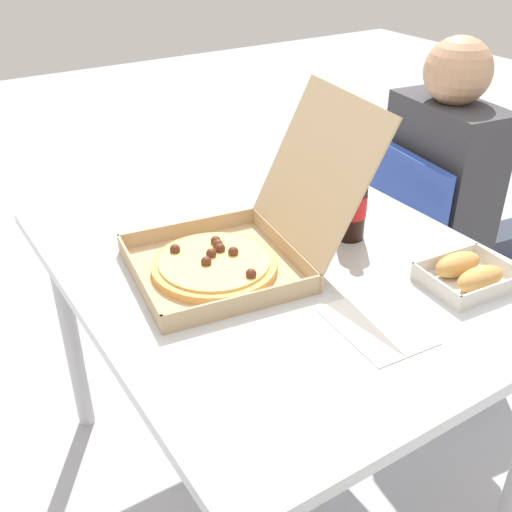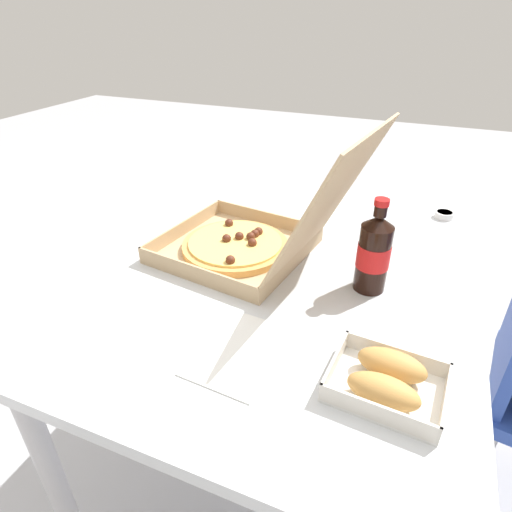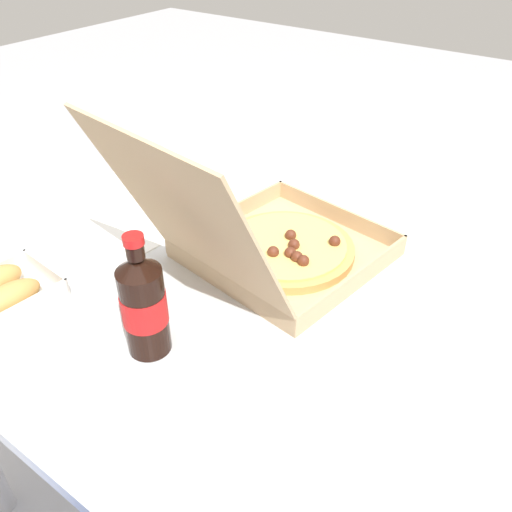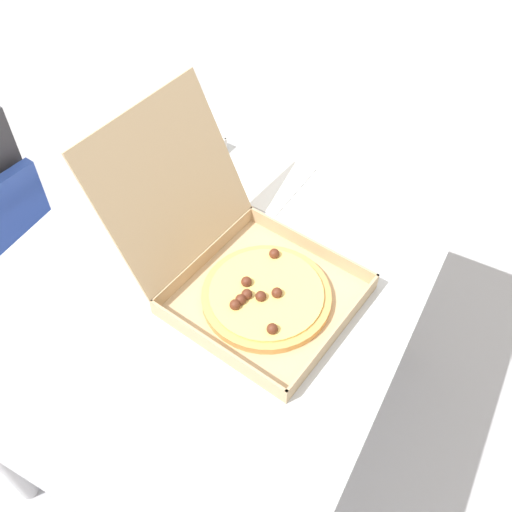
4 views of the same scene
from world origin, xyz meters
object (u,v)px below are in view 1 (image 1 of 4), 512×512
diner_person (452,190)px  paper_menu (376,325)px  bread_side_box (468,274)px  dipping_sauce_cup (289,160)px  cola_bottle (352,202)px  chair (427,251)px  pizza_box_open (235,246)px

diner_person → paper_menu: 0.86m
bread_side_box → dipping_sauce_cup: (-0.77, 0.07, -0.01)m
cola_bottle → paper_menu: bearing=-31.6°
dipping_sauce_cup → chair: bearing=46.3°
paper_menu → pizza_box_open: bearing=-156.7°
paper_menu → dipping_sauce_cup: 0.85m
diner_person → cola_bottle: (0.14, -0.54, 0.16)m
diner_person → pizza_box_open: 0.87m
cola_bottle → paper_menu: cola_bottle is taller
pizza_box_open → bread_side_box: bearing=49.6°
chair → paper_menu: bearing=-55.6°
paper_menu → dipping_sauce_cup: (-0.78, 0.34, 0.01)m
chair → diner_person: (0.01, 0.06, 0.21)m
chair → dipping_sauce_cup: size_ratio=14.82×
cola_bottle → bread_side_box: bearing=14.9°
chair → dipping_sauce_cup: (-0.32, -0.33, 0.28)m
bread_side_box → cola_bottle: (-0.30, -0.08, 0.07)m
chair → bread_side_box: bearing=-41.7°
cola_bottle → dipping_sauce_cup: cola_bottle is taller
pizza_box_open → dipping_sauce_cup: size_ratio=9.88×
paper_menu → cola_bottle: bearing=152.4°
chair → cola_bottle: cola_bottle is taller
diner_person → paper_menu: (0.45, -0.73, 0.06)m
cola_bottle → dipping_sauce_cup: size_ratio=4.00×
diner_person → paper_menu: size_ratio=5.48×
bread_side_box → paper_menu: 0.27m
chair → paper_menu: chair is taller
pizza_box_open → dipping_sauce_cup: bearing=133.8°
bread_side_box → cola_bottle: cola_bottle is taller
diner_person → cola_bottle: 0.58m
pizza_box_open → paper_menu: size_ratio=2.63×
diner_person → dipping_sauce_cup: bearing=-129.9°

